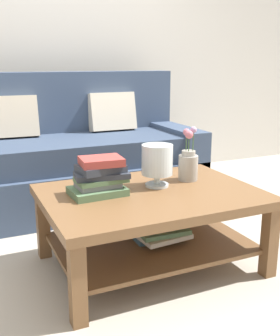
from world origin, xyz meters
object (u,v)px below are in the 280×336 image
at_px(glass_hurricane_vase, 157,161).
at_px(flower_pitcher, 188,163).
at_px(book_stack_main, 100,177).
at_px(couch, 73,160).
at_px(coffee_table, 152,213).

height_order(glass_hurricane_vase, flower_pitcher, flower_pitcher).
height_order(book_stack_main, flower_pitcher, flower_pitcher).
xyz_separation_m(couch, book_stack_main, (-0.17, -1.17, 0.18)).
distance_m(book_stack_main, flower_pitcher, 0.58).
distance_m(glass_hurricane_vase, flower_pitcher, 0.24).
distance_m(coffee_table, glass_hurricane_vase, 0.29).
distance_m(coffee_table, flower_pitcher, 0.40).
relative_size(couch, flower_pitcher, 6.04).
relative_size(couch, glass_hurricane_vase, 8.11).
bearing_deg(glass_hurricane_vase, coffee_table, -131.65).
relative_size(book_stack_main, glass_hurricane_vase, 1.34).
xyz_separation_m(couch, coffee_table, (0.10, -1.25, -0.04)).
distance_m(book_stack_main, glass_hurricane_vase, 0.35).
relative_size(book_stack_main, flower_pitcher, 1.00).
relative_size(couch, book_stack_main, 6.05).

